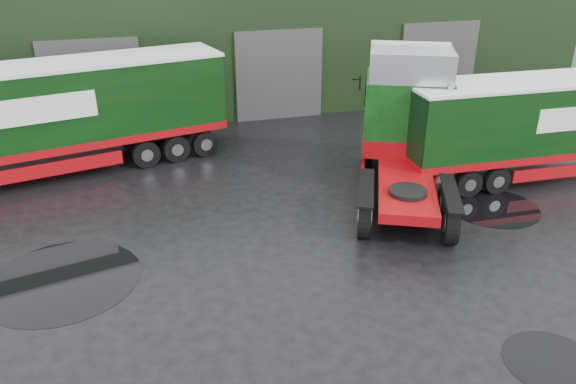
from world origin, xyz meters
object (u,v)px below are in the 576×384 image
(hero_tractor, at_px, (409,133))
(lorry_right, at_px, (547,128))
(warehouse, at_px, (249,28))
(trailer_left, at_px, (46,121))
(wash_bucket, at_px, (473,160))

(hero_tractor, distance_m, lorry_right, 5.63)
(warehouse, height_order, hero_tractor, warehouse)
(lorry_right, bearing_deg, hero_tractor, -83.02)
(hero_tractor, height_order, trailer_left, hero_tractor)
(wash_bucket, bearing_deg, trailer_left, 166.94)
(trailer_left, height_order, wash_bucket, trailer_left)
(trailer_left, relative_size, wash_bucket, 36.23)
(lorry_right, height_order, wash_bucket, lorry_right)
(trailer_left, distance_m, lorry_right, 17.40)
(hero_tractor, height_order, wash_bucket, hero_tractor)
(hero_tractor, bearing_deg, warehouse, 120.27)
(trailer_left, bearing_deg, warehouse, -56.07)
(warehouse, height_order, trailer_left, warehouse)
(warehouse, distance_m, trailer_left, 13.84)
(trailer_left, relative_size, lorry_right, 0.94)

